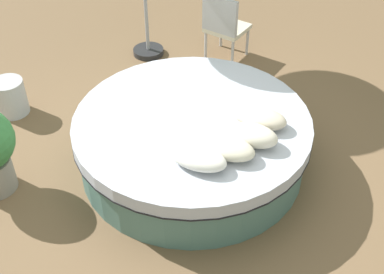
% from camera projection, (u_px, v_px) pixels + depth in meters
% --- Properties ---
extents(ground_plane, '(16.00, 16.00, 0.00)m').
position_uv_depth(ground_plane, '(192.00, 163.00, 5.54)').
color(ground_plane, brown).
extents(round_bed, '(2.48, 2.48, 0.61)m').
position_uv_depth(round_bed, '(192.00, 141.00, 5.34)').
color(round_bed, '#4C726B').
rests_on(round_bed, ground_plane).
extents(throw_pillow_0, '(0.55, 0.30, 0.17)m').
position_uv_depth(throw_pillow_0, '(198.00, 158.00, 4.55)').
color(throw_pillow_0, white).
rests_on(throw_pillow_0, round_bed).
extents(throw_pillow_1, '(0.54, 0.31, 0.17)m').
position_uv_depth(throw_pillow_1, '(227.00, 148.00, 4.66)').
color(throw_pillow_1, beige).
rests_on(throw_pillow_1, round_bed).
extents(throw_pillow_2, '(0.49, 0.29, 0.20)m').
position_uv_depth(throw_pillow_2, '(253.00, 135.00, 4.78)').
color(throw_pillow_2, silver).
rests_on(throw_pillow_2, round_bed).
extents(throw_pillow_3, '(0.55, 0.31, 0.17)m').
position_uv_depth(throw_pillow_3, '(260.00, 118.00, 5.02)').
color(throw_pillow_3, beige).
rests_on(throw_pillow_3, round_bed).
extents(patio_chair, '(0.60, 0.59, 0.98)m').
position_uv_depth(patio_chair, '(224.00, 24.00, 6.87)').
color(patio_chair, '#B7B7BC').
rests_on(patio_chair, ground_plane).
extents(side_table, '(0.39, 0.39, 0.45)m').
position_uv_depth(side_table, '(10.00, 97.00, 6.11)').
color(side_table, '#B7B7BC').
rests_on(side_table, ground_plane).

